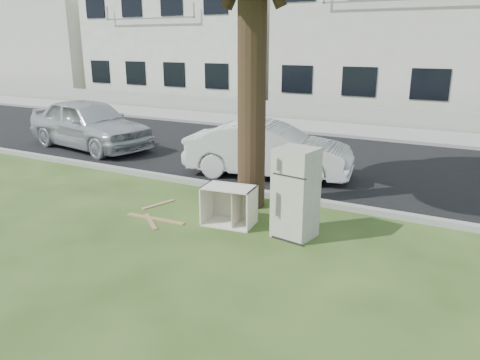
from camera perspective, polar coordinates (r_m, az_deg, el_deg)
The scene contains 16 objects.
ground at distance 7.81m, azimuth -2.09°, elevation -7.44°, with size 120.00×120.00×0.00m, color #2A4418.
road at distance 13.07m, azimuth 11.36°, elevation 2.14°, with size 120.00×7.00×0.01m, color black.
kerb_near at distance 9.86m, azimuth 5.14°, elevation -2.34°, with size 120.00×0.18×0.12m, color gray.
kerb_far at distance 16.42m, azimuth 15.09°, elevation 4.77°, with size 120.00×0.18×0.12m, color gray.
sidewalk at distance 17.81m, azimuth 16.22°, elevation 5.58°, with size 120.00×2.80×0.01m, color gray.
low_wall at distance 19.30m, azimuth 17.36°, elevation 7.33°, with size 120.00×0.15×0.70m, color gray.
townhouse_left at distance 28.35m, azimuth -5.32°, elevation 17.11°, with size 10.20×8.16×7.04m.
townhouse_center at distance 23.93m, azimuth 20.55°, elevation 16.81°, with size 11.22×8.16×7.44m.
filler_left at distance 38.23m, azimuth -23.30°, elevation 15.23°, with size 16.00×9.00×6.40m, color beige.
fridge at distance 7.80m, azimuth 6.80°, elevation -1.60°, with size 0.63×0.58×1.53m, color beige.
cabinet at distance 8.38m, azimuth -1.34°, elevation -3.12°, with size 0.91×0.57×0.71m, color beige.
plank_a at distance 8.85m, azimuth -10.27°, elevation -4.69°, with size 1.23×0.10×0.02m, color #9C7B4B.
plank_b at distance 8.75m, azimuth -10.83°, elevation -4.98°, with size 0.83×0.08×0.02m, color #96734E.
plank_c at distance 9.62m, azimuth -9.92°, elevation -2.94°, with size 0.77×0.09×0.02m, color tan.
car_center at distance 11.37m, azimuth 3.49°, elevation 3.71°, with size 1.40×4.01×1.32m, color silver.
car_left at distance 15.16m, azimuth -17.90°, elevation 6.55°, with size 1.80×4.47×1.52m, color #ACAEB4.
Camera 1 is at (3.64, -6.14, 3.16)m, focal length 35.00 mm.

